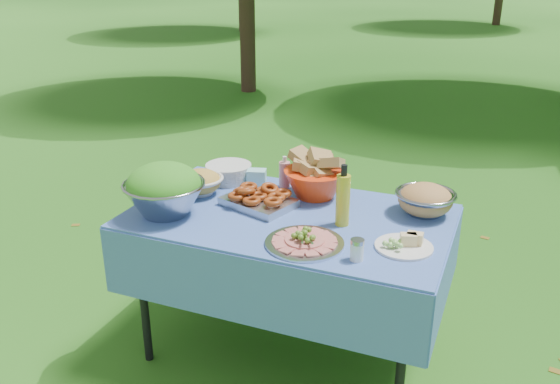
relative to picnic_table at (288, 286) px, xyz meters
The scene contains 14 objects.
ground 0.38m from the picnic_table, ahead, with size 80.00×80.00×0.00m, color #0D3409.
picnic_table is the anchor object (origin of this frame).
salad_bowl 0.76m from the picnic_table, 159.04° to the right, with size 0.37×0.37×0.25m, color #95989C, non-canonical shape.
pasta_bowl_white 0.68m from the picnic_table, behind, with size 0.23×0.23×0.13m, color silver, non-canonical shape.
plate_stack 0.69m from the picnic_table, 147.12° to the left, with size 0.24×0.24×0.09m, color silver.
wipes_box 0.59m from the picnic_table, 135.77° to the left, with size 0.10×0.07×0.09m, color #9DECF2.
sanitizer_bottle 0.59m from the picnic_table, 115.09° to the left, with size 0.06×0.06×0.16m, color #D37F86.
bread_bowl 0.55m from the picnic_table, 82.40° to the left, with size 0.31×0.31×0.21m, color red, non-canonical shape.
pasta_bowl_steel 0.78m from the picnic_table, 23.74° to the left, with size 0.27×0.27×0.15m, color #95989C, non-canonical shape.
fried_tray 0.45m from the picnic_table, 166.01° to the left, with size 0.32×0.23×0.08m, color #A8A9AD.
charcuterie_platter 0.52m from the picnic_table, 56.09° to the right, with size 0.33×0.33×0.08m, color #B4B6BD.
oil_bottle 0.58m from the picnic_table, ahead, with size 0.06×0.06×0.28m, color gold.
cheese_plate 0.71m from the picnic_table, 12.94° to the right, with size 0.24×0.24×0.07m, color silver.
shaker 0.66m from the picnic_table, 36.54° to the right, with size 0.06×0.06×0.09m, color white.
Camera 1 is at (0.91, -2.33, 1.88)m, focal length 38.00 mm.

